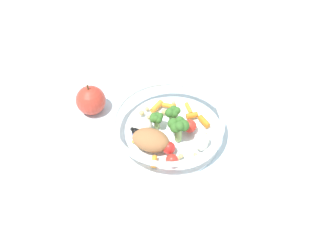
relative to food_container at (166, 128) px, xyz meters
name	(u,v)px	position (x,y,z in m)	size (l,w,h in m)	color
ground_plane	(160,140)	(-0.01, 0.01, -0.03)	(2.40, 2.40, 0.00)	silver
food_container	(166,128)	(0.00, 0.00, 0.00)	(0.23, 0.23, 0.07)	white
loose_apple	(91,100)	(0.02, 0.18, 0.00)	(0.06, 0.06, 0.08)	#BC3828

